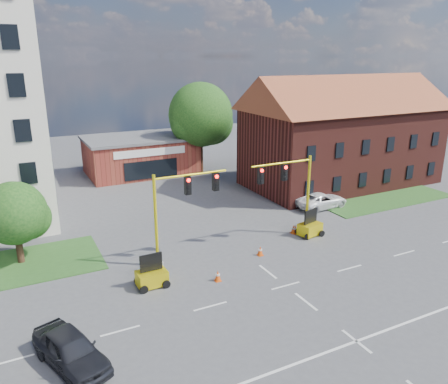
# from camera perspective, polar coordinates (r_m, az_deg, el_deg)

# --- Properties ---
(ground) EXTENTS (120.00, 120.00, 0.00)m
(ground) POSITION_cam_1_polar(r_m,az_deg,el_deg) (27.07, 8.05, -12.02)
(ground) COLOR #48484B
(ground) RESTS_ON ground
(grass_verge_ne) EXTENTS (14.00, 4.00, 0.08)m
(grass_verge_ne) POSITION_cam_1_polar(r_m,az_deg,el_deg) (44.50, 20.67, -1.02)
(grass_verge_ne) COLOR #28501E
(grass_verge_ne) RESTS_ON ground
(lane_markings) EXTENTS (60.00, 36.00, 0.01)m
(lane_markings) POSITION_cam_1_polar(r_m,az_deg,el_deg) (25.03, 12.08, -14.89)
(lane_markings) COLOR silver
(lane_markings) RESTS_ON ground
(brick_shop) EXTENTS (12.40, 8.40, 4.30)m
(brick_shop) POSITION_cam_1_polar(r_m,az_deg,el_deg) (52.23, -10.89, 4.81)
(brick_shop) COLOR maroon
(brick_shop) RESTS_ON ground
(townhouse_row) EXTENTS (21.00, 11.00, 11.50)m
(townhouse_row) POSITION_cam_1_polar(r_m,az_deg,el_deg) (48.00, 15.30, 8.01)
(townhouse_row) COLOR #4C1C16
(townhouse_row) RESTS_ON ground
(tree_large) EXTENTS (7.74, 7.37, 10.47)m
(tree_large) POSITION_cam_1_polar(r_m,az_deg,el_deg) (51.11, -2.72, 9.77)
(tree_large) COLOR #321D12
(tree_large) RESTS_ON ground
(tree_nw_front) EXTENTS (4.33, 4.12, 5.59)m
(tree_nw_front) POSITION_cam_1_polar(r_m,az_deg,el_deg) (31.31, -25.31, -2.68)
(tree_nw_front) COLOR #321D12
(tree_nw_front) RESTS_ON ground
(signal_mast_west) EXTENTS (5.30, 0.60, 6.20)m
(signal_mast_west) POSITION_cam_1_polar(r_m,az_deg,el_deg) (28.44, -5.83, -1.80)
(signal_mast_west) COLOR #9C9C96
(signal_mast_west) RESTS_ON ground
(signal_mast_east) EXTENTS (5.30, 0.60, 6.20)m
(signal_mast_east) POSITION_cam_1_polar(r_m,az_deg,el_deg) (32.41, 8.67, 0.49)
(signal_mast_east) COLOR #9C9C96
(signal_mast_east) RESTS_ON ground
(trailer_west) EXTENTS (1.79, 1.22, 2.00)m
(trailer_west) POSITION_cam_1_polar(r_m,az_deg,el_deg) (26.84, -9.42, -10.84)
(trailer_west) COLOR yellow
(trailer_west) RESTS_ON ground
(trailer_east) EXTENTS (1.98, 1.55, 1.99)m
(trailer_east) POSITION_cam_1_polar(r_m,az_deg,el_deg) (34.18, 11.16, -4.60)
(trailer_east) COLOR yellow
(trailer_east) RESTS_ON ground
(cone_a) EXTENTS (0.40, 0.40, 0.70)m
(cone_a) POSITION_cam_1_polar(r_m,az_deg,el_deg) (27.18, -0.82, -10.90)
(cone_a) COLOR #E44C0C
(cone_a) RESTS_ON ground
(cone_b) EXTENTS (0.40, 0.40, 0.70)m
(cone_b) POSITION_cam_1_polar(r_m,az_deg,el_deg) (30.50, 4.75, -7.67)
(cone_b) COLOR #E44C0C
(cone_b) RESTS_ON ground
(cone_c) EXTENTS (0.40, 0.40, 0.70)m
(cone_c) POSITION_cam_1_polar(r_m,az_deg,el_deg) (34.45, 9.05, -4.82)
(cone_c) COLOR #E44C0C
(cone_c) RESTS_ON ground
(cone_d) EXTENTS (0.40, 0.40, 0.70)m
(cone_d) POSITION_cam_1_polar(r_m,az_deg,el_deg) (34.39, 9.29, -4.87)
(cone_d) COLOR #E44C0C
(cone_d) RESTS_ON ground
(pickup_white) EXTENTS (5.10, 2.64, 1.37)m
(pickup_white) POSITION_cam_1_polar(r_m,az_deg,el_deg) (40.55, 12.64, -1.08)
(pickup_white) COLOR white
(pickup_white) RESTS_ON ground
(sedan_dark) EXTENTS (3.30, 5.01, 1.58)m
(sedan_dark) POSITION_cam_1_polar(r_m,az_deg,el_deg) (21.58, -19.40, -18.86)
(sedan_dark) COLOR black
(sedan_dark) RESTS_ON ground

